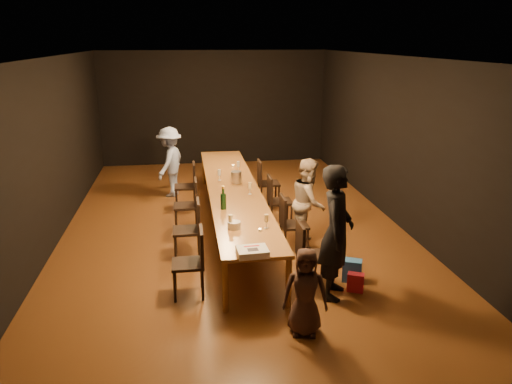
{
  "coord_description": "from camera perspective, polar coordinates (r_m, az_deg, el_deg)",
  "views": [
    {
      "loc": [
        -0.83,
        -8.45,
        3.29
      ],
      "look_at": [
        0.25,
        -1.12,
        1.0
      ],
      "focal_mm": 35.0,
      "sensor_mm": 36.0,
      "label": 1
    }
  ],
  "objects": [
    {
      "name": "wineglass_1",
      "position": [
        6.95,
        1.18,
        -3.37
      ],
      "size": [
        0.06,
        0.06,
        0.21
      ],
      "primitive_type": null,
      "color": "beige",
      "rests_on": "table"
    },
    {
      "name": "champagne_bottle",
      "position": [
        7.71,
        -3.76,
        -0.64
      ],
      "size": [
        0.09,
        0.09,
        0.37
      ],
      "primitive_type": null,
      "rotation": [
        0.0,
        0.0,
        0.01
      ],
      "color": "black",
      "rests_on": "table"
    },
    {
      "name": "woman_tan",
      "position": [
        8.21,
        6.05,
        -1.14
      ],
      "size": [
        0.74,
        0.84,
        1.45
      ],
      "primitive_type": "imported",
      "rotation": [
        0.0,
        0.0,
        1.26
      ],
      "color": "#BFA68F",
      "rests_on": "ground"
    },
    {
      "name": "tealight_mid",
      "position": [
        9.24,
        -1.93,
        1.29
      ],
      "size": [
        0.05,
        0.05,
        0.03
      ],
      "primitive_type": "cylinder",
      "color": "#B2B7B2",
      "rests_on": "table"
    },
    {
      "name": "chair_left_3",
      "position": [
        10.06,
        -8.12,
        0.67
      ],
      "size": [
        0.42,
        0.42,
        0.93
      ],
      "primitive_type": null,
      "rotation": [
        0.0,
        0.0,
        1.57
      ],
      "color": "black",
      "rests_on": "ground"
    },
    {
      "name": "ice_bucket",
      "position": [
        9.14,
        -2.28,
        1.71
      ],
      "size": [
        0.23,
        0.23,
        0.21
      ],
      "primitive_type": "cylinder",
      "rotation": [
        0.0,
        0.0,
        -0.19
      ],
      "color": "#B5B5BA",
      "rests_on": "table"
    },
    {
      "name": "woman_birthday",
      "position": [
        6.53,
        9.17,
        -4.56
      ],
      "size": [
        0.65,
        0.77,
        1.79
      ],
      "primitive_type": "imported",
      "rotation": [
        0.0,
        0.0,
        1.17
      ],
      "color": "black",
      "rests_on": "ground"
    },
    {
      "name": "wineglass_0",
      "position": [
        6.94,
        -2.94,
        -3.42
      ],
      "size": [
        0.06,
        0.06,
        0.21
      ],
      "primitive_type": null,
      "color": "beige",
      "rests_on": "table"
    },
    {
      "name": "chair_right_3",
      "position": [
        10.2,
        1.47,
        1.07
      ],
      "size": [
        0.42,
        0.42,
        0.93
      ],
      "primitive_type": null,
      "rotation": [
        0.0,
        0.0,
        -1.57
      ],
      "color": "black",
      "rests_on": "ground"
    },
    {
      "name": "birthday_cake",
      "position": [
        6.14,
        -0.41,
        -6.85
      ],
      "size": [
        0.39,
        0.32,
        0.09
      ],
      "rotation": [
        0.0,
        0.0,
        0.06
      ],
      "color": "white",
      "rests_on": "table"
    },
    {
      "name": "chair_left_2",
      "position": [
        8.91,
        -8.04,
        -1.49
      ],
      "size": [
        0.42,
        0.42,
        0.93
      ],
      "primitive_type": null,
      "rotation": [
        0.0,
        0.0,
        1.57
      ],
      "color": "black",
      "rests_on": "ground"
    },
    {
      "name": "chair_right_1",
      "position": [
        7.96,
        4.4,
        -3.67
      ],
      "size": [
        0.42,
        0.42,
        0.93
      ],
      "primitive_type": null,
      "rotation": [
        0.0,
        0.0,
        -1.57
      ],
      "color": "black",
      "rests_on": "ground"
    },
    {
      "name": "child",
      "position": [
        5.82,
        5.66,
        -11.29
      ],
      "size": [
        0.58,
        0.44,
        1.05
      ],
      "primitive_type": "imported",
      "rotation": [
        0.0,
        0.0,
        -0.22
      ],
      "color": "#3B2621",
      "rests_on": "ground"
    },
    {
      "name": "gift_bag_red",
      "position": [
        6.98,
        11.3,
        -10.11
      ],
      "size": [
        0.25,
        0.2,
        0.26
      ],
      "primitive_type": "cube",
      "rotation": [
        0.0,
        0.0,
        -0.43
      ],
      "color": "red",
      "rests_on": "ground"
    },
    {
      "name": "wineglass_3",
      "position": [
        8.46,
        -0.7,
        0.41
      ],
      "size": [
        0.06,
        0.06,
        0.21
      ],
      "primitive_type": null,
      "color": "beige",
      "rests_on": "table"
    },
    {
      "name": "chair_left_0",
      "position": [
        6.68,
        -7.81,
        -8.03
      ],
      "size": [
        0.42,
        0.42,
        0.93
      ],
      "primitive_type": null,
      "rotation": [
        0.0,
        0.0,
        1.57
      ],
      "color": "black",
      "rests_on": "ground"
    },
    {
      "name": "room_shell",
      "position": [
        8.58,
        -2.74,
        9.01
      ],
      "size": [
        6.04,
        10.04,
        3.02
      ],
      "color": "black",
      "rests_on": "ground"
    },
    {
      "name": "chair_right_2",
      "position": [
        9.07,
        2.75,
        -1.01
      ],
      "size": [
        0.42,
        0.42,
        0.93
      ],
      "primitive_type": null,
      "rotation": [
        0.0,
        0.0,
        -1.57
      ],
      "color": "black",
      "rests_on": "ground"
    },
    {
      "name": "wineglass_5",
      "position": [
        9.92,
        -2.04,
        2.94
      ],
      "size": [
        0.06,
        0.06,
        0.21
      ],
      "primitive_type": null,
      "color": "silver",
      "rests_on": "table"
    },
    {
      "name": "ground",
      "position": [
        9.11,
        -2.56,
        -4.03
      ],
      "size": [
        10.0,
        10.0,
        0.0
      ],
      "primitive_type": "plane",
      "color": "#4C2213",
      "rests_on": "ground"
    },
    {
      "name": "tealight_near",
      "position": [
        6.88,
        0.43,
        -4.37
      ],
      "size": [
        0.05,
        0.05,
        0.03
      ],
      "primitive_type": "cylinder",
      "color": "#B2B7B2",
      "rests_on": "table"
    },
    {
      "name": "plate_stack",
      "position": [
        6.96,
        -2.52,
        -3.8
      ],
      "size": [
        0.24,
        0.24,
        0.1
      ],
      "primitive_type": "cylinder",
      "rotation": [
        0.0,
        0.0,
        -0.4
      ],
      "color": "silver",
      "rests_on": "table"
    },
    {
      "name": "chair_right_0",
      "position": [
        6.89,
        6.58,
        -7.17
      ],
      "size": [
        0.42,
        0.42,
        0.93
      ],
      "primitive_type": null,
      "rotation": [
        0.0,
        0.0,
        -1.57
      ],
      "color": "black",
      "rests_on": "ground"
    },
    {
      "name": "wineglass_2",
      "position": [
        7.77,
        -3.69,
        -1.16
      ],
      "size": [
        0.06,
        0.06,
        0.21
      ],
      "primitive_type": null,
      "color": "silver",
      "rests_on": "table"
    },
    {
      "name": "table",
      "position": [
        8.88,
        -2.62,
        0.2
      ],
      "size": [
        0.9,
        6.0,
        0.75
      ],
      "color": "brown",
      "rests_on": "ground"
    },
    {
      "name": "gift_bag_blue",
      "position": [
        7.23,
        10.92,
        -8.8
      ],
      "size": [
        0.31,
        0.26,
        0.32
      ],
      "primitive_type": "cube",
      "rotation": [
        0.0,
        0.0,
        -0.43
      ],
      "color": "#2962B5",
      "rests_on": "ground"
    },
    {
      "name": "tealight_far",
      "position": [
        10.33,
        -2.64,
        2.99
      ],
      "size": [
        0.05,
        0.05,
        0.03
      ],
      "primitive_type": "cylinder",
      "color": "#B2B7B2",
      "rests_on": "table"
    },
    {
      "name": "chair_left_1",
      "position": [
        7.78,
        -7.94,
        -4.29
      ],
      "size": [
        0.42,
        0.42,
        0.93
      ],
      "primitive_type": null,
      "rotation": [
        0.0,
        0.0,
        1.57
      ],
      "color": "black",
      "rests_on": "ground"
    },
    {
      "name": "man_blue",
      "position": [
        10.87,
        -9.81,
        3.4
      ],
      "size": [
        0.88,
        1.11,
        1.5
      ],
      "primitive_type": "imported",
      "rotation": [
        0.0,
        0.0,
        -1.96
      ],
      "color": "#8BA0D7",
      "rests_on": "ground"
    },
    {
      "name": "wineglass_4",
      "position": [
        9.32,
        -4.21,
        1.95
      ],
      "size": [
        0.06,
        0.06,
        0.21
      ],
      "primitive_type": null,
      "color": "silver",
      "rests_on": "table"
    }
  ]
}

